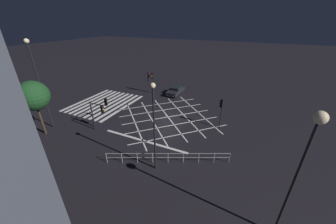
{
  "coord_description": "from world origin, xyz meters",
  "views": [
    {
      "loc": [
        19.51,
        9.11,
        11.37
      ],
      "look_at": [
        0.0,
        0.0,
        0.72
      ],
      "focal_mm": 20.0,
      "sensor_mm": 36.0,
      "label": 1
    }
  ],
  "objects_px": {
    "traffic_light_se_cross": "(98,110)",
    "traffic_light_median_north": "(221,108)",
    "street_lamp_far": "(36,72)",
    "street_lamp_east": "(154,119)",
    "street_tree_near": "(33,96)",
    "traffic_light_sw_main": "(152,79)",
    "waiting_car": "(175,91)",
    "traffic_light_sw_cross": "(148,78)",
    "traffic_light_se_main": "(101,106)",
    "street_lamp_west": "(307,150)"
  },
  "relations": [
    {
      "from": "traffic_light_se_cross",
      "to": "traffic_light_median_north",
      "type": "bearing_deg",
      "value": 26.5
    },
    {
      "from": "street_lamp_far",
      "to": "street_lamp_east",
      "type": "bearing_deg",
      "value": 86.35
    },
    {
      "from": "street_lamp_far",
      "to": "street_tree_near",
      "type": "bearing_deg",
      "value": 22.61
    },
    {
      "from": "traffic_light_sw_main",
      "to": "waiting_car",
      "type": "bearing_deg",
      "value": 109.74
    },
    {
      "from": "traffic_light_se_cross",
      "to": "street_lamp_east",
      "type": "relative_size",
      "value": 0.43
    },
    {
      "from": "traffic_light_sw_cross",
      "to": "street_tree_near",
      "type": "xyz_separation_m",
      "value": [
        16.22,
        -3.81,
        1.89
      ]
    },
    {
      "from": "traffic_light_median_north",
      "to": "street_lamp_far",
      "type": "bearing_deg",
      "value": 24.92
    },
    {
      "from": "traffic_light_median_north",
      "to": "street_lamp_east",
      "type": "bearing_deg",
      "value": 69.25
    },
    {
      "from": "traffic_light_se_main",
      "to": "traffic_light_sw_cross",
      "type": "bearing_deg",
      "value": 2.85
    },
    {
      "from": "traffic_light_se_main",
      "to": "street_lamp_east",
      "type": "relative_size",
      "value": 0.42
    },
    {
      "from": "waiting_car",
      "to": "street_lamp_far",
      "type": "bearing_deg",
      "value": -28.42
    },
    {
      "from": "traffic_light_sw_cross",
      "to": "traffic_light_se_main",
      "type": "bearing_deg",
      "value": -87.15
    },
    {
      "from": "street_lamp_west",
      "to": "street_tree_near",
      "type": "bearing_deg",
      "value": -93.54
    },
    {
      "from": "traffic_light_sw_cross",
      "to": "waiting_car",
      "type": "distance_m",
      "value": 5.02
    },
    {
      "from": "traffic_light_se_cross",
      "to": "street_lamp_far",
      "type": "height_order",
      "value": "street_lamp_far"
    },
    {
      "from": "traffic_light_se_main",
      "to": "street_tree_near",
      "type": "relative_size",
      "value": 0.53
    },
    {
      "from": "street_tree_near",
      "to": "street_lamp_east",
      "type": "bearing_deg",
      "value": 91.65
    },
    {
      "from": "traffic_light_sw_cross",
      "to": "traffic_light_sw_main",
      "type": "bearing_deg",
      "value": -1.21
    },
    {
      "from": "street_tree_near",
      "to": "street_lamp_west",
      "type": "bearing_deg",
      "value": 86.46
    },
    {
      "from": "street_lamp_east",
      "to": "traffic_light_median_north",
      "type": "bearing_deg",
      "value": 159.25
    },
    {
      "from": "street_lamp_west",
      "to": "street_lamp_east",
      "type": "bearing_deg",
      "value": -101.38
    },
    {
      "from": "traffic_light_se_main",
      "to": "street_lamp_far",
      "type": "bearing_deg",
      "value": 121.64
    },
    {
      "from": "street_lamp_west",
      "to": "street_tree_near",
      "type": "xyz_separation_m",
      "value": [
        -1.4,
        -22.59,
        -1.63
      ]
    },
    {
      "from": "traffic_light_sw_cross",
      "to": "traffic_light_median_north",
      "type": "xyz_separation_m",
      "value": [
        6.7,
        13.33,
        -0.04
      ]
    },
    {
      "from": "traffic_light_se_main",
      "to": "street_lamp_west",
      "type": "bearing_deg",
      "value": -107.54
    },
    {
      "from": "traffic_light_sw_main",
      "to": "waiting_car",
      "type": "xyz_separation_m",
      "value": [
        -1.32,
        3.69,
        -1.92
      ]
    },
    {
      "from": "traffic_light_sw_cross",
      "to": "traffic_light_se_main",
      "type": "xyz_separation_m",
      "value": [
        11.87,
        0.59,
        -0.23
      ]
    },
    {
      "from": "traffic_light_sw_main",
      "to": "traffic_light_se_main",
      "type": "height_order",
      "value": "traffic_light_sw_main"
    },
    {
      "from": "traffic_light_median_north",
      "to": "street_lamp_west",
      "type": "bearing_deg",
      "value": 116.52
    },
    {
      "from": "waiting_car",
      "to": "traffic_light_median_north",
      "type": "bearing_deg",
      "value": 48.04
    },
    {
      "from": "street_lamp_west",
      "to": "traffic_light_median_north",
      "type": "bearing_deg",
      "value": -153.48
    },
    {
      "from": "traffic_light_sw_main",
      "to": "street_tree_near",
      "type": "relative_size",
      "value": 0.58
    },
    {
      "from": "traffic_light_sw_cross",
      "to": "traffic_light_se_cross",
      "type": "xyz_separation_m",
      "value": [
        12.81,
        1.08,
        -0.24
      ]
    },
    {
      "from": "traffic_light_sw_cross",
      "to": "street_lamp_east",
      "type": "distance_m",
      "value": 18.78
    },
    {
      "from": "traffic_light_se_main",
      "to": "traffic_light_sw_main",
      "type": "bearing_deg",
      "value": -0.71
    },
    {
      "from": "traffic_light_se_main",
      "to": "street_lamp_east",
      "type": "xyz_separation_m",
      "value": [
        3.96,
        9.28,
        2.46
      ]
    },
    {
      "from": "street_lamp_far",
      "to": "traffic_light_sw_cross",
      "type": "bearing_deg",
      "value": 163.72
    },
    {
      "from": "street_lamp_east",
      "to": "street_lamp_west",
      "type": "height_order",
      "value": "street_lamp_west"
    },
    {
      "from": "traffic_light_se_main",
      "to": "traffic_light_se_cross",
      "type": "bearing_deg",
      "value": -152.5
    },
    {
      "from": "street_lamp_east",
      "to": "street_lamp_far",
      "type": "bearing_deg",
      "value": -93.65
    },
    {
      "from": "traffic_light_sw_cross",
      "to": "traffic_light_sw_main",
      "type": "height_order",
      "value": "traffic_light_sw_cross"
    },
    {
      "from": "street_lamp_far",
      "to": "traffic_light_median_north",
      "type": "bearing_deg",
      "value": 114.92
    },
    {
      "from": "traffic_light_se_cross",
      "to": "waiting_car",
      "type": "height_order",
      "value": "traffic_light_se_cross"
    },
    {
      "from": "traffic_light_sw_main",
      "to": "street_lamp_east",
      "type": "distance_m",
      "value": 18.4
    },
    {
      "from": "traffic_light_median_north",
      "to": "street_lamp_east",
      "type": "distance_m",
      "value": 10.02
    },
    {
      "from": "traffic_light_median_north",
      "to": "street_tree_near",
      "type": "distance_m",
      "value": 19.7
    },
    {
      "from": "traffic_light_se_main",
      "to": "street_lamp_far",
      "type": "distance_m",
      "value": 7.15
    },
    {
      "from": "traffic_light_median_north",
      "to": "waiting_car",
      "type": "height_order",
      "value": "traffic_light_median_north"
    },
    {
      "from": "traffic_light_sw_main",
      "to": "street_tree_near",
      "type": "bearing_deg",
      "value": -15.69
    },
    {
      "from": "traffic_light_se_cross",
      "to": "traffic_light_sw_main",
      "type": "bearing_deg",
      "value": 91.54
    }
  ]
}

